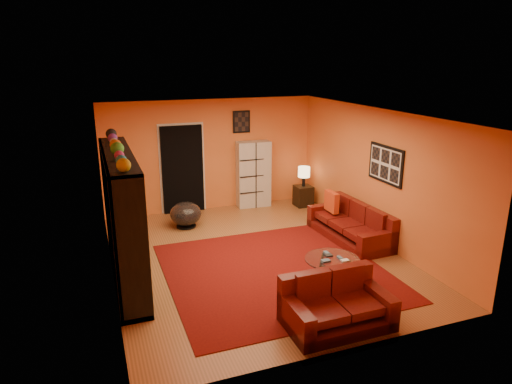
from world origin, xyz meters
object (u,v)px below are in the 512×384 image
object	(u,v)px
tv	(126,219)
table_lamp	(304,173)
loveseat	(334,304)
entertainment_unit	(123,217)
storage_cabinet	(253,174)
bowl_chair	(186,214)
sofa	(353,225)
coffee_table	(332,262)
side_table	(303,196)

from	to	relation	value
tv	table_lamp	world-z (taller)	tv
loveseat	table_lamp	world-z (taller)	table_lamp
entertainment_unit	storage_cabinet	xyz separation A→B (m)	(3.26, 2.80, -0.25)
tv	storage_cabinet	size ratio (longest dim) A/B	0.64
bowl_chair	table_lamp	distance (m)	3.09
tv	bowl_chair	bearing A→B (deg)	-35.04
sofa	entertainment_unit	bearing A→B (deg)	179.03
entertainment_unit	bowl_chair	size ratio (longest dim) A/B	4.50
bowl_chair	table_lamp	bearing A→B (deg)	8.61
sofa	bowl_chair	world-z (taller)	sofa
bowl_chair	tv	bearing A→B (deg)	-125.04
storage_cabinet	bowl_chair	distance (m)	2.12
entertainment_unit	loveseat	size ratio (longest dim) A/B	2.11
sofa	bowl_chair	bearing A→B (deg)	146.45
coffee_table	table_lamp	xyz separation A→B (m)	(1.35, 3.80, 0.44)
entertainment_unit	coffee_table	world-z (taller)	entertainment_unit
loveseat	sofa	bearing A→B (deg)	-36.66
table_lamp	entertainment_unit	bearing A→B (deg)	-151.59
loveseat	bowl_chair	size ratio (longest dim) A/B	2.13
entertainment_unit	storage_cabinet	bearing A→B (deg)	40.66
entertainment_unit	loveseat	xyz separation A→B (m)	(2.53, -2.42, -0.76)
coffee_table	side_table	bearing A→B (deg)	70.42
bowl_chair	side_table	world-z (taller)	bowl_chair
tv	side_table	bearing A→B (deg)	-61.36
loveseat	storage_cabinet	world-z (taller)	storage_cabinet
table_lamp	storage_cabinet	bearing A→B (deg)	160.07
table_lamp	bowl_chair	bearing A→B (deg)	-171.39
tv	side_table	xyz separation A→B (m)	(4.36, 2.38, -0.76)
sofa	storage_cabinet	xyz separation A→B (m)	(-1.15, 2.67, 0.51)
entertainment_unit	sofa	bearing A→B (deg)	1.66
loveseat	coffee_table	size ratio (longest dim) A/B	1.63
side_table	coffee_table	bearing A→B (deg)	-109.58
tv	table_lamp	bearing A→B (deg)	-61.36
loveseat	storage_cabinet	size ratio (longest dim) A/B	0.89
coffee_table	storage_cabinet	distance (m)	4.24
loveseat	coffee_table	distance (m)	1.13
tv	sofa	size ratio (longest dim) A/B	0.50
storage_cabinet	side_table	bearing A→B (deg)	-16.97
entertainment_unit	side_table	distance (m)	5.07
storage_cabinet	tv	bearing A→B (deg)	-135.99
coffee_table	bowl_chair	size ratio (longest dim) A/B	1.30
loveseat	table_lamp	xyz separation A→B (m)	(1.87, 4.80, 0.55)
sofa	table_lamp	bearing A→B (deg)	87.37
entertainment_unit	tv	distance (m)	0.06
sofa	loveseat	xyz separation A→B (m)	(-1.87, -2.55, -0.00)
bowl_chair	side_table	size ratio (longest dim) A/B	1.33
coffee_table	tv	bearing A→B (deg)	154.65
loveseat	table_lamp	bearing A→B (deg)	-21.63
entertainment_unit	side_table	bearing A→B (deg)	28.41
tv	entertainment_unit	bearing A→B (deg)	94.86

